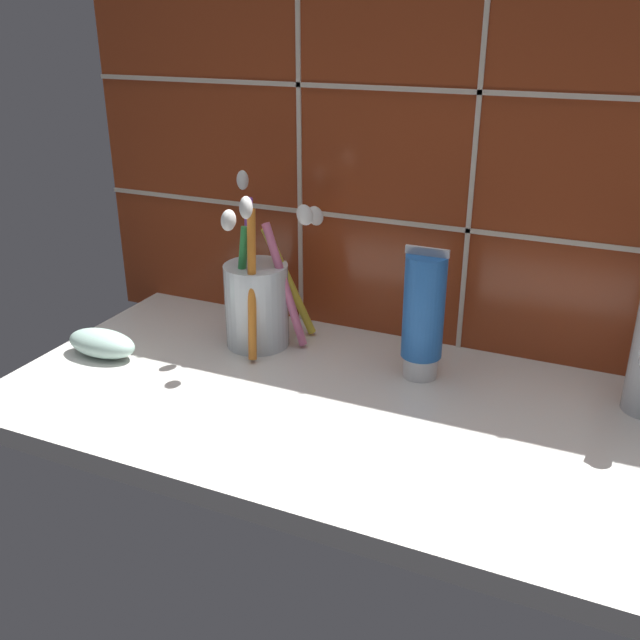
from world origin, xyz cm
name	(u,v)px	position (x,y,z in cm)	size (l,w,h in cm)	color
sink_counter	(394,422)	(0.00, 0.00, 1.00)	(77.22, 33.87, 2.00)	silver
tile_wall_backsplash	(455,181)	(0.01, 17.18, 20.20)	(87.22, 1.72, 40.38)	#933819
toothbrush_cup	(258,298)	(-18.62, 8.08, 7.45)	(11.14, 11.95, 18.64)	silver
toothpaste_tube	(426,315)	(0.26, 8.04, 8.75)	(4.31, 4.10, 13.66)	white
soap_bar	(102,343)	(-32.57, -1.53, 3.47)	(8.19, 4.02, 2.94)	silver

